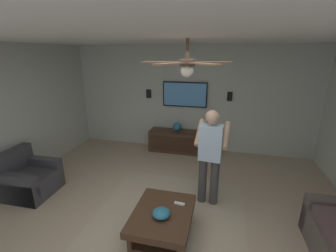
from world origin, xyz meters
TOP-DOWN VIEW (x-y plane):
  - ground_plane at (0.00, 0.00)m, footprint 7.45×7.45m
  - wall_back_tv at (3.16, 0.00)m, footprint 0.10×6.27m
  - ceiling_slab at (0.00, 0.00)m, footprint 6.41×6.27m
  - area_rug at (0.10, -0.12)m, footprint 2.79×2.31m
  - armchair at (0.33, 2.53)m, footprint 0.82×0.83m
  - coffee_table at (-0.10, -0.12)m, footprint 1.00×0.80m
  - media_console at (2.82, 0.14)m, footprint 0.45×1.70m
  - tv at (3.06, 0.14)m, footprint 0.05×1.12m
  - person_standing at (0.84, -0.67)m, footprint 0.57×0.57m
  - bowl at (-0.20, -0.13)m, footprint 0.24×0.24m
  - remote_white at (0.11, -0.31)m, footprint 0.05×0.15m
  - vase_round at (2.86, 0.29)m, footprint 0.22×0.22m
  - wall_speaker_left at (3.08, -0.96)m, footprint 0.06×0.12m
  - wall_speaker_right at (3.08, 1.10)m, footprint 0.06×0.12m
  - ceiling_fan at (0.23, -0.35)m, footprint 1.18×1.14m

SIDE VIEW (x-z plane):
  - ground_plane at x=0.00m, z-range 0.00..0.00m
  - area_rug at x=0.10m, z-range 0.00..0.01m
  - media_console at x=2.82m, z-range 0.00..0.55m
  - armchair at x=0.33m, z-range -0.13..0.69m
  - coffee_table at x=-0.10m, z-range 0.10..0.50m
  - remote_white at x=0.11m, z-range 0.40..0.42m
  - bowl at x=-0.20m, z-range 0.40..0.51m
  - vase_round at x=2.86m, z-range 0.55..0.77m
  - person_standing at x=0.84m, z-range 0.11..1.75m
  - wall_back_tv at x=3.16m, z-range 0.00..2.66m
  - wall_speaker_right at x=3.08m, z-range 1.33..1.55m
  - wall_speaker_left at x=3.08m, z-range 1.35..1.57m
  - tv at x=3.06m, z-range 1.15..1.78m
  - ceiling_fan at x=0.23m, z-range 2.11..2.57m
  - ceiling_slab at x=0.00m, z-range 2.66..2.76m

